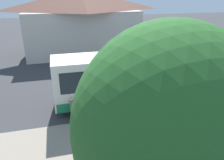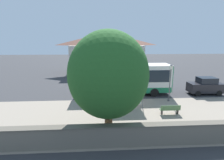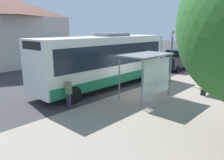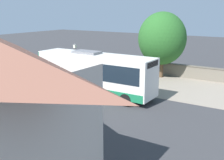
{
  "view_description": "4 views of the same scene",
  "coord_description": "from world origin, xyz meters",
  "px_view_note": "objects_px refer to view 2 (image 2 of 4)",
  "views": [
    {
      "loc": [
        -11.72,
        5.1,
        7.66
      ],
      "look_at": [
        0.46,
        1.95,
        2.46
      ],
      "focal_mm": 35.0,
      "sensor_mm": 36.0,
      "label": 1
    },
    {
      "loc": [
        -18.17,
        2.89,
        6.47
      ],
      "look_at": [
        -1.56,
        1.83,
        2.59
      ],
      "focal_mm": 28.0,
      "sensor_mm": 36.0,
      "label": 2
    },
    {
      "loc": [
        -8.78,
        11.09,
        4.12
      ],
      "look_at": [
        0.2,
        1.33,
        0.98
      ],
      "focal_mm": 35.0,
      "sensor_mm": 36.0,
      "label": 3
    },
    {
      "loc": [
        21.15,
        14.14,
        7.26
      ],
      "look_at": [
        1.59,
        1.69,
        1.45
      ],
      "focal_mm": 45.0,
      "sensor_mm": 36.0,
      "label": 4
    }
  ],
  "objects_px": {
    "bus_shelter": "(127,84)",
    "parked_car_behind_bus": "(205,86)",
    "bench": "(170,109)",
    "street_lamp_near": "(170,80)",
    "pedestrian": "(86,91)",
    "shade_tree": "(108,75)",
    "bus": "(124,78)"
  },
  "relations": [
    {
      "from": "bus_shelter",
      "to": "pedestrian",
      "type": "distance_m",
      "value": 4.86
    },
    {
      "from": "bus",
      "to": "street_lamp_near",
      "type": "bearing_deg",
      "value": -121.92
    },
    {
      "from": "bench",
      "to": "shade_tree",
      "type": "distance_m",
      "value": 7.39
    },
    {
      "from": "pedestrian",
      "to": "bus_shelter",
      "type": "bearing_deg",
      "value": -117.87
    },
    {
      "from": "bench",
      "to": "street_lamp_near",
      "type": "bearing_deg",
      "value": -19.68
    },
    {
      "from": "parked_car_behind_bus",
      "to": "bus",
      "type": "bearing_deg",
      "value": 86.57
    },
    {
      "from": "bus_shelter",
      "to": "parked_car_behind_bus",
      "type": "bearing_deg",
      "value": -72.21
    },
    {
      "from": "pedestrian",
      "to": "parked_car_behind_bus",
      "type": "xyz_separation_m",
      "value": [
        1.03,
        -14.19,
        0.04
      ]
    },
    {
      "from": "shade_tree",
      "to": "parked_car_behind_bus",
      "type": "distance_m",
      "value": 15.21
    },
    {
      "from": "bench",
      "to": "bus",
      "type": "bearing_deg",
      "value": 27.95
    },
    {
      "from": "street_lamp_near",
      "to": "parked_car_behind_bus",
      "type": "relative_size",
      "value": 1.01
    },
    {
      "from": "bus",
      "to": "pedestrian",
      "type": "relative_size",
      "value": 6.67
    },
    {
      "from": "street_lamp_near",
      "to": "shade_tree",
      "type": "relative_size",
      "value": 0.56
    },
    {
      "from": "street_lamp_near",
      "to": "shade_tree",
      "type": "xyz_separation_m",
      "value": [
        -6.46,
        6.75,
        1.89
      ]
    },
    {
      "from": "pedestrian",
      "to": "parked_car_behind_bus",
      "type": "height_order",
      "value": "parked_car_behind_bus"
    },
    {
      "from": "bus",
      "to": "shade_tree",
      "type": "bearing_deg",
      "value": 166.1
    },
    {
      "from": "bus",
      "to": "pedestrian",
      "type": "xyz_separation_m",
      "value": [
        -1.62,
        4.41,
        -1.01
      ]
    },
    {
      "from": "pedestrian",
      "to": "parked_car_behind_bus",
      "type": "relative_size",
      "value": 0.41
    },
    {
      "from": "bench",
      "to": "street_lamp_near",
      "type": "distance_m",
      "value": 4.04
    },
    {
      "from": "bus_shelter",
      "to": "street_lamp_near",
      "type": "relative_size",
      "value": 0.82
    },
    {
      "from": "bench",
      "to": "bus_shelter",
      "type": "bearing_deg",
      "value": 56.5
    },
    {
      "from": "pedestrian",
      "to": "bench",
      "type": "height_order",
      "value": "pedestrian"
    },
    {
      "from": "bus_shelter",
      "to": "pedestrian",
      "type": "height_order",
      "value": "bus_shelter"
    },
    {
      "from": "shade_tree",
      "to": "parked_car_behind_bus",
      "type": "bearing_deg",
      "value": -54.35
    },
    {
      "from": "bus",
      "to": "street_lamp_near",
      "type": "height_order",
      "value": "street_lamp_near"
    },
    {
      "from": "bus",
      "to": "bench",
      "type": "distance_m",
      "value": 7.11
    },
    {
      "from": "pedestrian",
      "to": "parked_car_behind_bus",
      "type": "bearing_deg",
      "value": -85.83
    },
    {
      "from": "shade_tree",
      "to": "bench",
      "type": "bearing_deg",
      "value": -60.81
    },
    {
      "from": "street_lamp_near",
      "to": "parked_car_behind_bus",
      "type": "height_order",
      "value": "street_lamp_near"
    },
    {
      "from": "street_lamp_near",
      "to": "bus_shelter",
      "type": "bearing_deg",
      "value": 102.3
    },
    {
      "from": "bench",
      "to": "street_lamp_near",
      "type": "height_order",
      "value": "street_lamp_near"
    },
    {
      "from": "pedestrian",
      "to": "shade_tree",
      "type": "bearing_deg",
      "value": -164.46
    }
  ]
}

